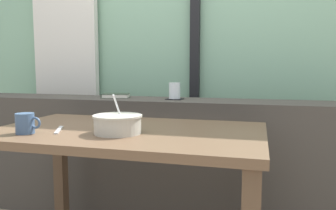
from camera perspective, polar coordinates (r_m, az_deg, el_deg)
outdoor_backdrop at (r=2.69m, az=2.41°, el=15.29°), size 4.80×0.08×2.80m
curtain_left_panel at (r=2.94m, az=-17.02°, el=11.30°), size 0.56×0.06×2.50m
window_divider_post at (r=2.58m, az=4.63°, el=13.40°), size 0.07×0.05×2.60m
dark_console_ledge at (r=2.20m, az=-0.92°, el=-9.19°), size 2.80×0.35×0.78m
breakfast_table at (r=1.53m, az=-6.88°, el=-7.98°), size 1.20×0.71×0.71m
coaster_square at (r=2.11m, az=1.13°, el=1.03°), size 0.10×0.10×0.00m
juice_glass at (r=2.11m, az=1.14°, el=2.32°), size 0.07×0.07×0.10m
closed_book at (r=2.27m, az=-8.87°, el=1.60°), size 0.21×0.18×0.03m
soup_bowl at (r=1.41m, az=-8.55°, el=-3.27°), size 0.21×0.21×0.16m
fork_utensil at (r=1.54m, az=-18.05°, el=-4.03°), size 0.09×0.16×0.01m
ceramic_mug at (r=1.51m, az=-23.06°, el=-2.89°), size 0.11×0.08×0.08m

